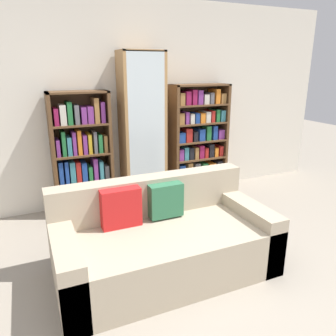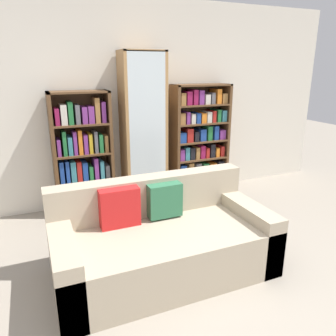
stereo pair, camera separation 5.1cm
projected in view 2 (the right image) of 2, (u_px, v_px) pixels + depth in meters
The scene contains 7 objects.
ground_plane at pixel (227, 306), 2.63m from camera, with size 16.00×16.00×0.00m, color gray.
wall_back at pixel (130, 104), 4.45m from camera, with size 6.37×0.06×2.70m.
couch at pixel (162, 242), 3.01m from camera, with size 1.94×0.96×0.83m.
bookshelf_left at pixel (83, 157), 4.19m from camera, with size 0.74×0.32×1.56m.
display_cabinet at pixel (143, 130), 4.39m from camera, with size 0.57×0.36×2.04m.
bookshelf_right at pixel (199, 141), 4.80m from camera, with size 0.85×0.32×1.60m.
wine_bottle at pixel (219, 207), 4.08m from camera, with size 0.09×0.09×0.40m.
Camera 2 is at (-1.29, -1.82, 1.83)m, focal length 35.00 mm.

